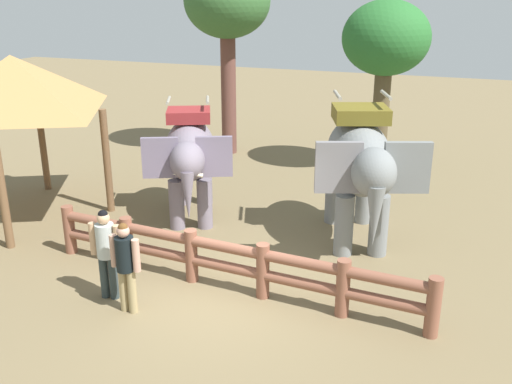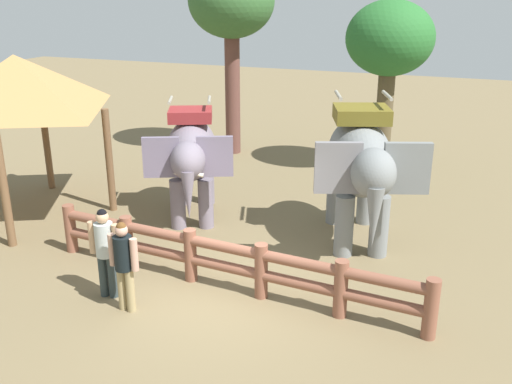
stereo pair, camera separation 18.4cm
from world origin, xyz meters
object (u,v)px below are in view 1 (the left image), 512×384
(log_fence, at_px, (226,259))
(tourist_woman_in_black, at_px, (106,248))
(elephant_near_left, at_px, (190,154))
(tree_back_center, at_px, (227,6))
(tourist_man_in_blue, at_px, (126,261))
(elephant_center, at_px, (360,162))
(thatched_shelter, at_px, (14,85))
(tree_far_left, at_px, (386,43))

(log_fence, height_order, tourist_woman_in_black, tourist_woman_in_black)
(elephant_near_left, relative_size, tourist_woman_in_black, 2.01)
(elephant_near_left, bearing_deg, tree_back_center, 104.45)
(log_fence, bearing_deg, tourist_man_in_blue, -133.71)
(tourist_woman_in_black, xyz_separation_m, tree_back_center, (-1.82, 9.80, 3.81))
(elephant_near_left, distance_m, elephant_center, 4.01)
(thatched_shelter, bearing_deg, elephant_center, 8.90)
(log_fence, relative_size, tourist_woman_in_black, 4.49)
(tourist_woman_in_black, bearing_deg, thatched_shelter, 146.47)
(elephant_near_left, bearing_deg, tourist_woman_in_black, -85.42)
(tree_far_left, bearing_deg, elephant_center, -85.58)
(log_fence, bearing_deg, thatched_shelter, 164.06)
(tourist_man_in_blue, relative_size, tree_far_left, 0.33)
(log_fence, relative_size, tourist_man_in_blue, 4.63)
(log_fence, height_order, tourist_man_in_blue, tourist_man_in_blue)
(log_fence, height_order, elephant_near_left, elephant_near_left)
(log_fence, distance_m, tourist_man_in_blue, 1.88)
(thatched_shelter, distance_m, tree_back_center, 7.58)
(tree_back_center, bearing_deg, thatched_shelter, -108.67)
(elephant_center, xyz_separation_m, tourist_woman_in_black, (-3.69, -4.01, -0.85))
(tree_far_left, xyz_separation_m, tree_back_center, (-5.10, 0.42, 0.93))
(log_fence, distance_m, tree_far_left, 9.05)
(log_fence, bearing_deg, tree_far_left, 80.31)
(elephant_center, bearing_deg, tourist_woman_in_black, -132.57)
(elephant_center, relative_size, tourist_woman_in_black, 2.28)
(elephant_center, xyz_separation_m, tree_back_center, (-5.51, 5.78, 2.96))
(tourist_woman_in_black, xyz_separation_m, tourist_man_in_blue, (0.58, -0.28, -0.03))
(elephant_near_left, relative_size, thatched_shelter, 0.74)
(tourist_man_in_blue, bearing_deg, elephant_center, 54.11)
(tree_back_center, bearing_deg, elephant_near_left, -75.55)
(elephant_center, bearing_deg, tourist_man_in_blue, -125.89)
(tree_far_left, distance_m, tree_back_center, 5.20)
(tourist_man_in_blue, distance_m, thatched_shelter, 6.10)
(log_fence, xyz_separation_m, elephant_center, (1.83, 2.96, 1.23))
(tourist_man_in_blue, bearing_deg, elephant_near_left, 101.96)
(elephant_center, xyz_separation_m, thatched_shelter, (-7.88, -1.23, 1.38))
(elephant_near_left, distance_m, tourist_man_in_blue, 4.38)
(thatched_shelter, height_order, tree_back_center, tree_back_center)
(elephant_near_left, height_order, thatched_shelter, thatched_shelter)
(elephant_center, height_order, tourist_man_in_blue, elephant_center)
(log_fence, xyz_separation_m, tourist_man_in_blue, (-1.27, -1.33, 0.36))
(elephant_center, height_order, tourist_woman_in_black, elephant_center)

